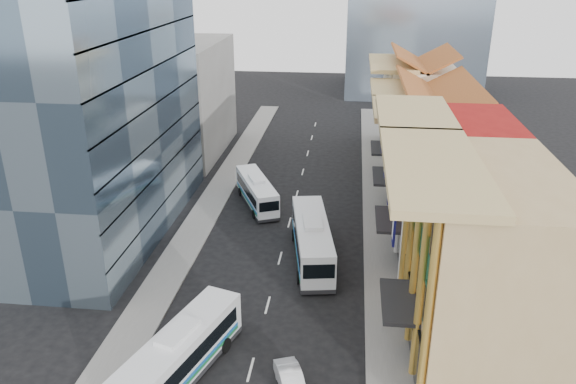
# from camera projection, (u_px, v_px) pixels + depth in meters

# --- Properties ---
(ground) EXTENTS (200.00, 200.00, 0.00)m
(ground) POSITION_uv_depth(u_px,v_px,m) (248.00, 381.00, 33.38)
(ground) COLOR black
(ground) RESTS_ON ground
(sidewalk_right) EXTENTS (3.00, 90.00, 0.15)m
(sidewalk_right) POSITION_uv_depth(u_px,v_px,m) (379.00, 226.00, 52.64)
(sidewalk_right) COLOR slate
(sidewalk_right) RESTS_ON ground
(sidewalk_left) EXTENTS (3.00, 90.00, 0.15)m
(sidewalk_left) POSITION_uv_depth(u_px,v_px,m) (203.00, 217.00, 54.46)
(sidewalk_left) COLOR slate
(sidewalk_left) RESTS_ON ground
(shophouse_tan) EXTENTS (8.00, 14.00, 12.00)m
(shophouse_tan) POSITION_uv_depth(u_px,v_px,m) (486.00, 265.00, 34.19)
(shophouse_tan) COLOR tan
(shophouse_tan) RESTS_ON ground
(shophouse_red) EXTENTS (8.00, 10.00, 12.00)m
(shophouse_red) POSITION_uv_depth(u_px,v_px,m) (455.00, 191.00, 45.20)
(shophouse_red) COLOR maroon
(shophouse_red) RESTS_ON ground
(shophouse_cream_near) EXTENTS (8.00, 9.00, 10.00)m
(shophouse_cream_near) POSITION_uv_depth(u_px,v_px,m) (438.00, 163.00, 54.31)
(shophouse_cream_near) COLOR white
(shophouse_cream_near) RESTS_ON ground
(shophouse_cream_mid) EXTENTS (8.00, 9.00, 10.00)m
(shophouse_cream_mid) POSITION_uv_depth(u_px,v_px,m) (428.00, 136.00, 62.57)
(shophouse_cream_mid) COLOR white
(shophouse_cream_mid) RESTS_ON ground
(shophouse_cream_far) EXTENTS (8.00, 12.00, 11.00)m
(shophouse_cream_far) POSITION_uv_depth(u_px,v_px,m) (419.00, 109.00, 72.02)
(shophouse_cream_far) COLOR white
(shophouse_cream_far) RESTS_ON ground
(office_tower) EXTENTS (12.00, 26.00, 30.00)m
(office_tower) POSITION_uv_depth(u_px,v_px,m) (84.00, 66.00, 46.92)
(office_tower) COLOR #43576B
(office_tower) RESTS_ON ground
(office_block_far) EXTENTS (10.00, 18.00, 14.00)m
(office_block_far) POSITION_uv_depth(u_px,v_px,m) (182.00, 99.00, 70.98)
(office_block_far) COLOR gray
(office_block_far) RESTS_ON ground
(bus_left_near) EXTENTS (5.62, 10.95, 3.43)m
(bus_left_near) POSITION_uv_depth(u_px,v_px,m) (180.00, 354.00, 33.02)
(bus_left_near) COLOR silver
(bus_left_near) RESTS_ON ground
(bus_left_far) EXTENTS (5.91, 9.64, 3.06)m
(bus_left_far) POSITION_uv_depth(u_px,v_px,m) (257.00, 191.00, 56.89)
(bus_left_far) COLOR white
(bus_left_far) RESTS_ON ground
(bus_right) EXTENTS (4.55, 11.86, 3.71)m
(bus_right) POSITION_uv_depth(u_px,v_px,m) (312.00, 239.00, 46.28)
(bus_right) COLOR silver
(bus_right) RESTS_ON ground
(sedan_left) EXTENTS (1.92, 3.72, 1.21)m
(sedan_left) POSITION_uv_depth(u_px,v_px,m) (188.00, 354.00, 34.73)
(sedan_left) COLOR silver
(sedan_left) RESTS_ON ground
(sedan_right) EXTENTS (2.58, 4.02, 1.25)m
(sedan_right) POSITION_uv_depth(u_px,v_px,m) (291.00, 382.00, 32.39)
(sedan_right) COLOR silver
(sedan_right) RESTS_ON ground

